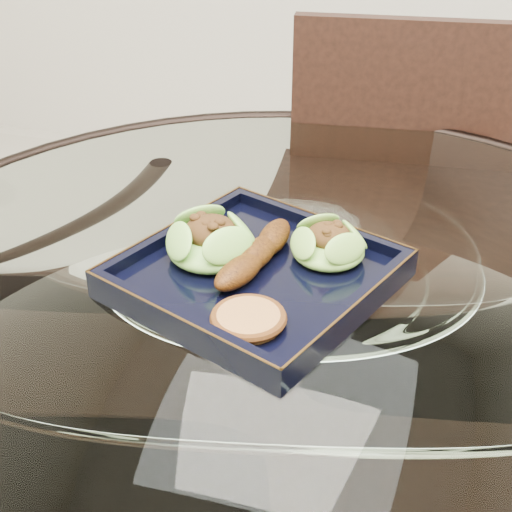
# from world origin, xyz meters

# --- Properties ---
(dining_table) EXTENTS (1.13, 1.13, 0.77)m
(dining_table) POSITION_xyz_m (-0.00, -0.00, 0.60)
(dining_table) COLOR white
(dining_table) RESTS_ON ground
(dining_chair) EXTENTS (0.45, 0.45, 0.95)m
(dining_chair) POSITION_xyz_m (0.08, 0.42, 0.53)
(dining_chair) COLOR black
(dining_chair) RESTS_ON ground
(navy_plate) EXTENTS (0.35, 0.35, 0.02)m
(navy_plate) POSITION_xyz_m (-0.04, -0.02, 0.77)
(navy_plate) COLOR black
(navy_plate) RESTS_ON dining_table
(lettuce_wrap_left) EXTENTS (0.13, 0.13, 0.04)m
(lettuce_wrap_left) POSITION_xyz_m (-0.09, -0.00, 0.80)
(lettuce_wrap_left) COLOR #549B2D
(lettuce_wrap_left) RESTS_ON navy_plate
(lettuce_wrap_right) EXTENTS (0.11, 0.11, 0.03)m
(lettuce_wrap_right) POSITION_xyz_m (0.04, 0.04, 0.80)
(lettuce_wrap_right) COLOR #69AC32
(lettuce_wrap_right) RESTS_ON navy_plate
(roasted_plantain) EXTENTS (0.06, 0.16, 0.03)m
(roasted_plantain) POSITION_xyz_m (-0.04, -0.00, 0.80)
(roasted_plantain) COLOR #602F0A
(roasted_plantain) RESTS_ON navy_plate
(crumb_patty) EXTENTS (0.08, 0.08, 0.01)m
(crumb_patty) POSITION_xyz_m (-0.01, -0.11, 0.79)
(crumb_patty) COLOR #B7793D
(crumb_patty) RESTS_ON navy_plate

